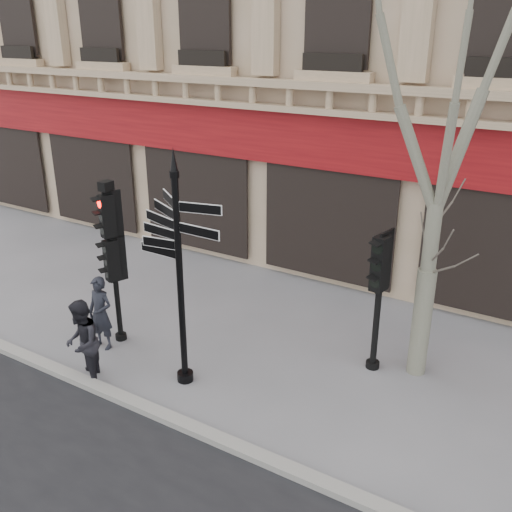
{
  "coord_description": "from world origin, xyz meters",
  "views": [
    {
      "loc": [
        5.37,
        -7.22,
        6.03
      ],
      "look_at": [
        0.58,
        0.6,
        2.35
      ],
      "focal_mm": 40.0,
      "sensor_mm": 36.0,
      "label": 1
    }
  ],
  "objects_px": {
    "plane_tree": "(454,54)",
    "pedestrian_b": "(82,343)",
    "fingerpost": "(177,232)",
    "traffic_signal_main": "(112,243)",
    "traffic_signal_secondary": "(380,278)",
    "pedestrian_a": "(101,313)"
  },
  "relations": [
    {
      "from": "traffic_signal_main",
      "to": "pedestrian_b",
      "type": "height_order",
      "value": "traffic_signal_main"
    },
    {
      "from": "fingerpost",
      "to": "traffic_signal_main",
      "type": "height_order",
      "value": "fingerpost"
    },
    {
      "from": "traffic_signal_secondary",
      "to": "plane_tree",
      "type": "relative_size",
      "value": 0.33
    },
    {
      "from": "traffic_signal_secondary",
      "to": "pedestrian_b",
      "type": "bearing_deg",
      "value": -133.77
    },
    {
      "from": "pedestrian_a",
      "to": "fingerpost",
      "type": "bearing_deg",
      "value": -6.12
    },
    {
      "from": "traffic_signal_main",
      "to": "pedestrian_a",
      "type": "height_order",
      "value": "traffic_signal_main"
    },
    {
      "from": "pedestrian_a",
      "to": "traffic_signal_secondary",
      "type": "bearing_deg",
      "value": 19.32
    },
    {
      "from": "plane_tree",
      "to": "traffic_signal_main",
      "type": "bearing_deg",
      "value": -160.17
    },
    {
      "from": "plane_tree",
      "to": "pedestrian_b",
      "type": "distance_m",
      "value": 7.82
    },
    {
      "from": "fingerpost",
      "to": "traffic_signal_main",
      "type": "bearing_deg",
      "value": 178.06
    },
    {
      "from": "fingerpost",
      "to": "pedestrian_b",
      "type": "xyz_separation_m",
      "value": [
        -1.52,
        -0.98,
        -2.08
      ]
    },
    {
      "from": "plane_tree",
      "to": "traffic_signal_secondary",
      "type": "bearing_deg",
      "value": -158.32
    },
    {
      "from": "fingerpost",
      "to": "pedestrian_a",
      "type": "bearing_deg",
      "value": -170.9
    },
    {
      "from": "traffic_signal_main",
      "to": "pedestrian_a",
      "type": "distance_m",
      "value": 1.43
    },
    {
      "from": "plane_tree",
      "to": "pedestrian_b",
      "type": "height_order",
      "value": "plane_tree"
    },
    {
      "from": "traffic_signal_main",
      "to": "traffic_signal_secondary",
      "type": "relative_size",
      "value": 1.26
    },
    {
      "from": "traffic_signal_main",
      "to": "pedestrian_a",
      "type": "bearing_deg",
      "value": -80.56
    },
    {
      "from": "traffic_signal_secondary",
      "to": "plane_tree",
      "type": "xyz_separation_m",
      "value": [
        0.75,
        0.3,
        3.79
      ]
    },
    {
      "from": "traffic_signal_secondary",
      "to": "pedestrian_b",
      "type": "relative_size",
      "value": 1.66
    },
    {
      "from": "traffic_signal_secondary",
      "to": "plane_tree",
      "type": "bearing_deg",
      "value": 31.4
    },
    {
      "from": "fingerpost",
      "to": "traffic_signal_main",
      "type": "distance_m",
      "value": 2.26
    },
    {
      "from": "fingerpost",
      "to": "traffic_signal_main",
      "type": "xyz_separation_m",
      "value": [
        -2.07,
        0.48,
        -0.76
      ]
    }
  ]
}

